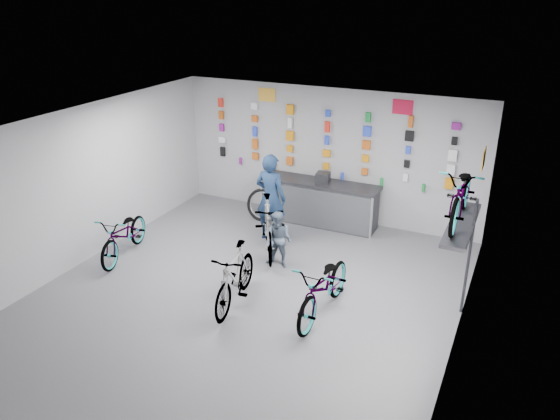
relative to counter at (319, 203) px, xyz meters
The scene contains 21 objects.
floor 3.57m from the counter, 90.00° to the right, with size 8.00×8.00×0.00m, color #56565C.
ceiling 4.34m from the counter, 90.00° to the right, with size 8.00×8.00×0.00m, color white.
wall_back 1.11m from the counter, 90.00° to the left, with size 7.00×7.00×0.00m, color #BCBCBF.
wall_front 7.61m from the counter, 90.00° to the right, with size 7.00×7.00×0.00m, color #BCBCBF.
wall_left 5.08m from the counter, 134.67° to the right, with size 8.00×8.00×0.00m, color #BCBCBF.
wall_right 5.08m from the counter, 45.33° to the right, with size 8.00×8.00×0.00m, color #BCBCBF.
counter is the anchor object (origin of this frame).
merch_wall 1.37m from the counter, 77.58° to the left, with size 5.57×0.08×1.57m.
wall_bracket 4.18m from the counter, 35.12° to the right, with size 0.39×1.90×2.00m.
sign_left 2.73m from the counter, 163.67° to the left, with size 0.42×0.02×0.30m, color yellow.
sign_right 2.78m from the counter, 15.36° to the left, with size 0.42×0.02×0.30m, color red.
sign_side 4.72m from the counter, 33.92° to the right, with size 0.02×0.40×0.30m, color yellow.
bike_left 4.27m from the counter, 132.59° to the right, with size 0.62×1.79×0.94m, color gray.
bike_center 3.75m from the counter, 90.57° to the right, with size 0.49×1.74×1.05m, color gray.
bike_right 3.70m from the counter, 67.27° to the right, with size 0.67×1.93×1.02m, color gray.
bike_service 1.83m from the counter, 102.36° to the right, with size 0.54×1.89×1.14m, color gray.
bike_wall 4.30m from the counter, 35.76° to the right, with size 0.63×1.80×0.95m, color gray.
clerk 1.42m from the counter, 117.22° to the right, with size 0.69×0.45×1.89m, color #182D4D.
customer 2.21m from the counter, 88.83° to the right, with size 0.54×0.42×1.11m, color slate.
spare_wheel 1.31m from the counter, 163.49° to the right, with size 0.76×0.27×0.75m.
register 0.63m from the counter, ahead, with size 0.28×0.30×0.22m, color black.
Camera 1 is at (4.04, -7.12, 5.07)m, focal length 35.00 mm.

